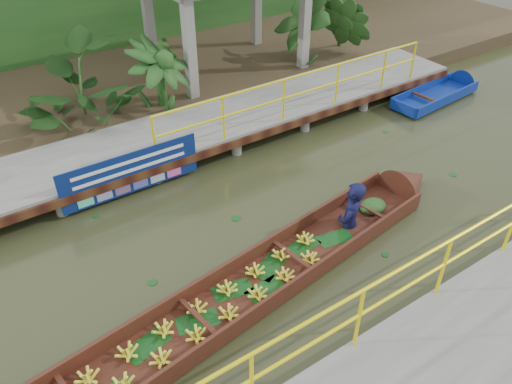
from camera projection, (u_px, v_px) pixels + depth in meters
ground at (269, 232)px, 9.27m from camera, size 80.00×80.00×0.00m
land_strip at (117, 84)px, 14.17m from camera, size 30.00×8.00×0.45m
far_dock at (182, 134)px, 11.30m from camera, size 16.00×2.06×1.66m
near_dock at (508, 356)px, 6.73m from camera, size 18.00×2.40×1.73m
vendor_boat at (266, 272)px, 8.07m from camera, size 9.85×2.26×2.25m
moored_blue_boat at (451, 89)px, 14.09m from camera, size 3.33×1.12×0.78m
blue_banner at (131, 173)px, 9.88m from camera, size 2.87×0.04×0.90m
tropical_plants at (144, 75)px, 12.11m from camera, size 14.25×1.25×1.56m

